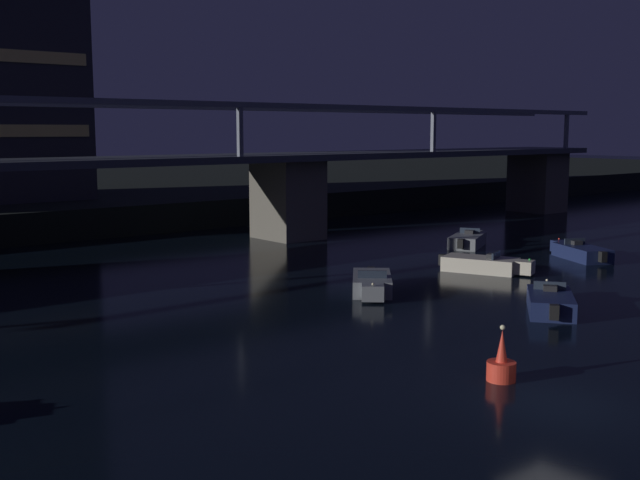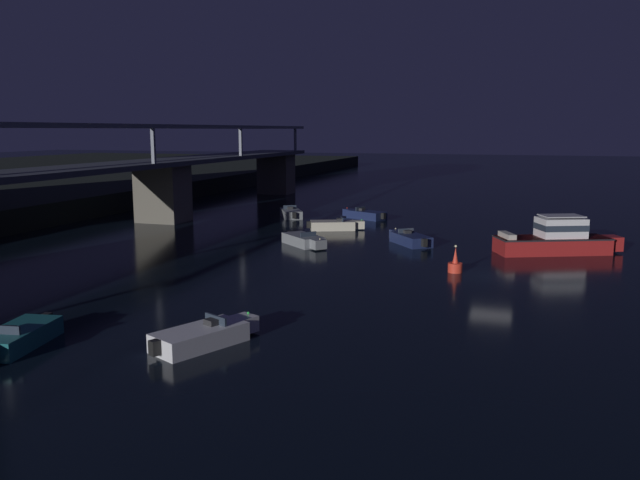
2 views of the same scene
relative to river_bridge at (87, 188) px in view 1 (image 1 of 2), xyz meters
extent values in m
plane|color=black|center=(0.00, -32.06, -4.28)|extent=(400.00, 400.00, 0.00)
cube|color=#605B51|center=(14.72, 0.01, -1.51)|extent=(3.60, 4.40, 5.55)
cube|color=#605B51|center=(44.16, 0.01, -1.51)|extent=(3.60, 4.40, 5.55)
cube|color=#3D424C|center=(0.00, 0.01, 1.49)|extent=(94.33, 6.40, 0.45)
cube|color=slate|center=(0.00, -2.89, 4.92)|extent=(94.33, 0.36, 0.36)
cube|color=slate|center=(0.00, 2.91, 4.92)|extent=(94.33, 0.36, 0.36)
cube|color=slate|center=(8.83, -2.89, 3.32)|extent=(0.30, 0.30, 3.20)
cube|color=slate|center=(26.50, -2.89, 3.32)|extent=(0.30, 0.30, 3.20)
cube|color=slate|center=(44.16, -2.89, 3.32)|extent=(0.30, 0.30, 3.20)
cube|color=#F2D172|center=(0.20, 14.84, 3.31)|extent=(12.58, 0.10, 0.90)
cube|color=#F2D172|center=(0.20, 14.84, 8.71)|extent=(12.58, 0.10, 0.90)
cube|color=#19234C|center=(22.71, -18.47, -3.88)|extent=(3.34, 4.30, 0.80)
cube|color=#19234C|center=(23.78, -16.31, -3.83)|extent=(1.29, 1.25, 0.70)
cube|color=#283342|center=(23.09, -17.70, -3.30)|extent=(1.26, 0.69, 0.36)
cube|color=#262628|center=(22.98, -17.93, -3.36)|extent=(0.68, 0.61, 0.24)
cube|color=black|center=(21.76, -20.40, -3.78)|extent=(0.48, 0.48, 0.60)
sphere|color=red|center=(23.89, -16.09, -3.40)|extent=(0.12, 0.12, 0.12)
cube|color=#19234C|center=(9.56, -25.31, -3.88)|extent=(4.19, 3.83, 0.80)
cube|color=#19234C|center=(11.45, -23.82, -3.83)|extent=(1.32, 1.33, 0.70)
cube|color=#283342|center=(10.23, -24.79, -3.30)|extent=(0.91, 1.12, 0.36)
cube|color=#262628|center=(10.04, -24.94, -3.36)|extent=(0.66, 0.69, 0.24)
cube|color=black|center=(7.87, -26.64, -3.78)|extent=(0.51, 0.51, 0.60)
sphere|color=beige|center=(11.65, -23.67, -3.40)|extent=(0.12, 0.12, 0.12)
cube|color=beige|center=(14.80, -17.27, -3.88)|extent=(3.15, 4.30, 0.80)
cube|color=beige|center=(15.71, -19.50, -3.83)|extent=(1.26, 1.21, 0.70)
cube|color=#283342|center=(15.12, -18.06, -3.30)|extent=(1.29, 0.61, 0.36)
cube|color=#262628|center=(15.02, -17.83, -3.36)|extent=(0.67, 0.58, 0.24)
cube|color=black|center=(13.97, -15.28, -3.78)|extent=(0.47, 0.47, 0.60)
sphere|color=#33D84C|center=(15.81, -19.73, -3.40)|extent=(0.12, 0.12, 0.12)
cube|color=gray|center=(6.67, -17.36, -3.88)|extent=(3.96, 4.11, 0.80)
cube|color=gray|center=(5.06, -19.14, -3.83)|extent=(1.34, 1.33, 0.70)
cube|color=#283342|center=(6.10, -17.99, -3.30)|extent=(1.07, 0.98, 0.36)
cube|color=#262628|center=(6.27, -17.80, -3.36)|extent=(0.68, 0.67, 0.24)
cube|color=black|center=(8.12, -15.76, -3.78)|extent=(0.51, 0.51, 0.60)
sphere|color=beige|center=(4.89, -19.33, -3.40)|extent=(0.12, 0.12, 0.12)
cube|color=gray|center=(21.36, -10.82, -3.88)|extent=(4.29, 3.47, 0.80)
cube|color=gray|center=(23.47, -9.65, -3.83)|extent=(1.27, 1.30, 0.70)
cube|color=#283342|center=(22.11, -10.40, -3.30)|extent=(0.74, 1.23, 0.36)
cube|color=#262628|center=(21.89, -10.53, -3.36)|extent=(0.62, 0.68, 0.24)
cube|color=black|center=(19.48, -11.86, -3.78)|extent=(0.49, 0.49, 0.60)
sphere|color=red|center=(23.69, -9.53, -3.40)|extent=(0.12, 0.12, 0.12)
cylinder|color=red|center=(0.56, -29.73, -3.98)|extent=(0.90, 0.90, 0.60)
cone|color=red|center=(0.56, -29.73, -3.18)|extent=(0.36, 0.36, 1.00)
sphere|color=#F2EAB2|center=(0.56, -29.73, -2.60)|extent=(0.16, 0.16, 0.16)
camera|label=1|loc=(-18.44, -44.19, 3.35)|focal=43.92mm
camera|label=2|loc=(-39.62, -33.88, 4.62)|focal=35.89mm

